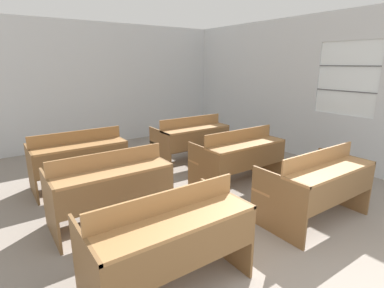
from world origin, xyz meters
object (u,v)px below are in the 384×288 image
bench_front_left (168,237)px  bench_front_right (317,183)px  bench_second_left (110,185)px  bench_second_right (239,155)px  bench_third_left (79,157)px  bench_third_right (191,138)px

bench_front_left → bench_front_right: (2.05, -0.02, 0.00)m
bench_front_left → bench_second_left: (-0.01, 1.32, 0.00)m
bench_front_left → bench_front_right: size_ratio=1.00×
bench_second_right → bench_second_left: bearing=179.8°
bench_front_left → bench_third_left: (-0.02, 2.65, 0.00)m
bench_second_left → bench_second_right: (2.05, -0.01, 0.00)m
bench_front_left → bench_second_right: 2.43m
bench_third_left → bench_third_right: 2.09m
bench_second_left → bench_second_right: same height
bench_second_right → bench_third_left: (-2.06, 1.33, 0.00)m
bench_second_left → bench_third_right: (2.08, 1.33, 0.00)m
bench_front_left → bench_front_right: 2.05m
bench_front_right → bench_third_right: 2.68m
bench_second_left → bench_third_right: same height
bench_second_left → bench_front_left: bearing=-89.6°
bench_third_left → bench_second_right: bearing=-32.8°
bench_front_right → bench_third_right: bearing=89.5°
bench_second_left → bench_second_right: bearing=-0.2°
bench_second_left → bench_front_right: bearing=-33.2°
bench_second_left → bench_second_right: 2.05m
bench_front_right → bench_third_right: size_ratio=1.00×
bench_third_right → bench_second_left: bearing=-147.4°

